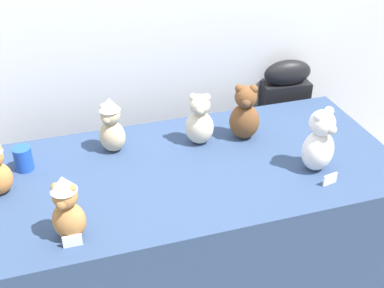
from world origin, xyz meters
TOP-DOWN VIEW (x-y plane):
  - display_table at (0.00, 0.25)m, footprint 1.87×0.89m
  - instrument_case at (0.75, 0.82)m, footprint 0.29×0.14m
  - teddy_bear_caramel at (-0.56, -0.05)m, footprint 0.16×0.15m
  - teddy_bear_snow at (0.52, 0.07)m, footprint 0.19×0.18m
  - teddy_bear_sand at (-0.31, 0.49)m, footprint 0.16×0.16m
  - teddy_bear_chestnut at (0.32, 0.42)m, footprint 0.18×0.17m
  - teddy_bear_cream at (0.09, 0.43)m, footprint 0.16×0.15m
  - party_cup_blue at (-0.72, 0.45)m, footprint 0.08×0.08m
  - name_card_front_left at (0.52, -0.05)m, footprint 0.07×0.02m
  - name_card_front_middle at (-0.56, -0.10)m, footprint 0.07×0.01m

SIDE VIEW (x-z plane):
  - display_table at x=0.00m, z-range 0.00..0.73m
  - instrument_case at x=0.75m, z-range 0.00..0.93m
  - name_card_front_left at x=0.52m, z-range 0.73..0.78m
  - name_card_front_middle at x=-0.56m, z-range 0.73..0.78m
  - party_cup_blue at x=-0.72m, z-range 0.73..0.84m
  - teddy_bear_cream at x=0.09m, z-range 0.72..0.99m
  - teddy_bear_chestnut at x=0.32m, z-range 0.72..1.01m
  - teddy_bear_caramel at x=-0.56m, z-range 0.73..1.00m
  - teddy_bear_sand at x=-0.31m, z-range 0.73..1.00m
  - teddy_bear_snow at x=0.52m, z-range 0.72..1.02m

